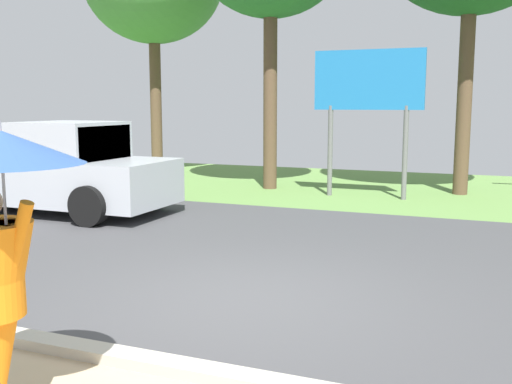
{
  "coord_description": "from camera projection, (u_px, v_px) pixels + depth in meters",
  "views": [
    {
      "loc": [
        2.63,
        -6.16,
        2.24
      ],
      "look_at": [
        -0.26,
        1.0,
        1.1
      ],
      "focal_mm": 42.02,
      "sensor_mm": 36.0,
      "label": 1
    }
  ],
  "objects": [
    {
      "name": "roadside_billboard",
      "position": [
        368.0,
        91.0,
        14.1
      ],
      "size": [
        2.6,
        0.12,
        3.5
      ],
      "color": "slate",
      "rests_on": "ground_plane"
    },
    {
      "name": "pickup_truck",
      "position": [
        52.0,
        170.0,
        12.47
      ],
      "size": [
        5.2,
        2.28,
        1.88
      ],
      "rotation": [
        0.0,
        0.0,
        -0.02
      ],
      "color": "#ADB2BA",
      "rests_on": "ground_plane"
    },
    {
      "name": "ground_plane",
      "position": [
        316.0,
        247.0,
        9.67
      ],
      "size": [
        40.0,
        22.0,
        0.2
      ],
      "color": "#424244"
    }
  ]
}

